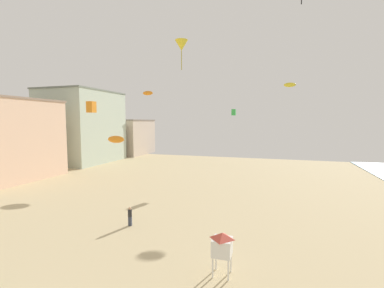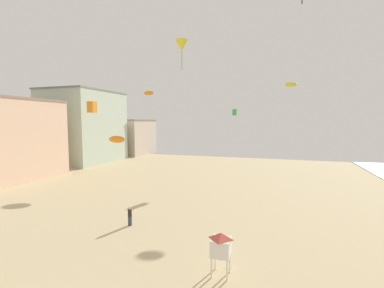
% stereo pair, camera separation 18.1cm
% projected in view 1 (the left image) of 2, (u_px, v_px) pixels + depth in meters
% --- Properties ---
extents(boardwalk_hotel_mid, '(12.22, 15.98, 15.61)m').
position_uv_depth(boardwalk_hotel_mid, '(83.00, 127.00, 58.33)').
color(boardwalk_hotel_mid, '#B7C6B2').
rests_on(boardwalk_hotel_mid, ground).
extents(boardwalk_hotel_far, '(14.22, 12.66, 9.47)m').
position_uv_depth(boardwalk_hotel_far, '(122.00, 137.00, 73.61)').
color(boardwalk_hotel_far, '#C6B29E').
rests_on(boardwalk_hotel_far, ground).
extents(kite_flyer, '(0.34, 0.34, 1.64)m').
position_uv_depth(kite_flyer, '(130.00, 215.00, 22.78)').
color(kite_flyer, '#383D4C').
rests_on(kite_flyer, ground).
extents(lifeguard_stand, '(1.10, 1.10, 2.55)m').
position_uv_depth(lifeguard_stand, '(222.00, 245.00, 15.38)').
color(lifeguard_stand, white).
rests_on(lifeguard_stand, ground).
extents(kite_orange_parafoil, '(2.66, 0.74, 1.03)m').
position_uv_depth(kite_orange_parafoil, '(116.00, 139.00, 37.93)').
color(kite_orange_parafoil, orange).
extents(kite_orange_parafoil_2, '(1.88, 0.52, 0.73)m').
position_uv_depth(kite_orange_parafoil_2, '(148.00, 93.00, 45.49)').
color(kite_orange_parafoil_2, orange).
extents(kite_orange_box, '(0.84, 0.84, 1.31)m').
position_uv_depth(kite_orange_box, '(91.00, 107.00, 31.28)').
color(kite_orange_box, orange).
extents(kite_yellow_delta, '(1.40, 1.40, 3.18)m').
position_uv_depth(kite_yellow_delta, '(181.00, 45.00, 28.75)').
color(kite_yellow_delta, yellow).
extents(kite_green_box, '(0.66, 0.66, 1.04)m').
position_uv_depth(kite_green_box, '(234.00, 112.00, 44.33)').
color(kite_green_box, green).
extents(kite_yellow_parafoil, '(1.76, 0.49, 0.69)m').
position_uv_depth(kite_yellow_parafoil, '(290.00, 85.00, 40.37)').
color(kite_yellow_parafoil, yellow).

